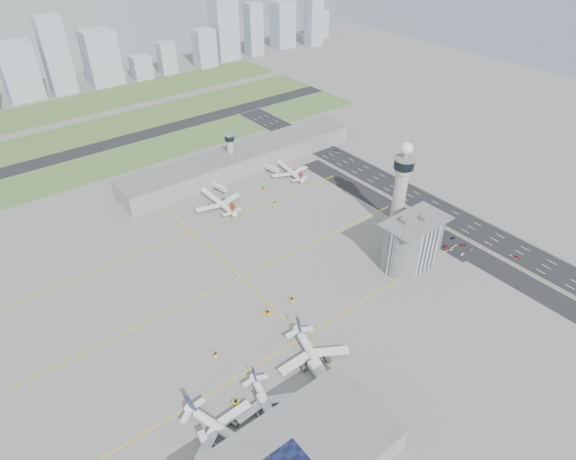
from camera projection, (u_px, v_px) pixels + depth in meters
ground at (324, 277)px, 290.06m from camera, size 1000.00×1000.00×0.00m
grass_strip_0 at (138, 155)px, 425.29m from camera, size 480.00×50.00×0.08m
grass_strip_1 at (107, 128)px, 473.73m from camera, size 480.00×60.00×0.08m
grass_strip_2 at (80, 105)px, 525.41m from camera, size 480.00×70.00×0.08m
runway at (122, 141)px, 449.18m from camera, size 480.00×22.00×0.10m
highway at (443, 213)px, 347.94m from camera, size 28.00×500.00×0.10m
barrier_left at (431, 219)px, 340.57m from camera, size 0.60×500.00×1.20m
barrier_right at (455, 206)px, 354.67m from camera, size 0.60×500.00×1.20m
landside_road at (432, 231)px, 328.90m from camera, size 18.00×260.00×0.08m
parking_lot at (445, 240)px, 320.13m from camera, size 20.00×44.00×0.10m
taxiway_line_h_0 at (304, 337)px, 250.54m from camera, size 260.00×0.60×0.01m
taxiway_line_h_1 at (241, 278)px, 289.29m from camera, size 260.00×0.60×0.01m
taxiway_line_h_2 at (192, 232)px, 328.05m from camera, size 260.00×0.60×0.01m
taxiway_line_v at (241, 278)px, 289.29m from camera, size 0.60×260.00×0.01m
control_tower at (401, 184)px, 311.37m from camera, size 14.00×14.00×64.50m
secondary_tower at (230, 149)px, 391.26m from camera, size 8.60×8.60×31.90m
admin_building at (412, 242)px, 293.25m from camera, size 42.00×24.00×33.50m
terminal_pier at (243, 159)px, 401.26m from camera, size 210.00×32.00×15.80m
airplane_near_a at (223, 427)px, 201.65m from camera, size 46.68×50.64×11.66m
airplane_near_b at (268, 403)px, 212.05m from camera, size 37.84×41.99×10.14m
airplane_near_c at (315, 355)px, 232.67m from camera, size 48.36×53.01×12.47m
airplane_far_a at (218, 198)px, 352.40m from camera, size 38.73×45.41×12.60m
airplane_far_b at (290, 168)px, 392.62m from camera, size 38.32×43.26×10.90m
jet_bridge_near_1 at (273, 422)px, 207.23m from camera, size 5.39×14.31×5.70m
jet_bridge_near_2 at (325, 386)px, 222.34m from camera, size 5.39×14.31×5.70m
jet_bridge_far_0 at (214, 186)px, 374.69m from camera, size 5.39×14.31×5.70m
jet_bridge_far_1 at (266, 167)px, 399.87m from camera, size 5.39×14.31×5.70m
tug_0 at (216, 354)px, 239.93m from camera, size 3.26×3.69×1.78m
tug_1 at (236, 402)px, 217.25m from camera, size 3.96×4.08×1.96m
tug_2 at (268, 313)px, 263.68m from camera, size 3.13×3.84×1.94m
tug_3 at (292, 299)px, 272.40m from camera, size 2.77×3.52×1.82m
tug_4 at (263, 188)px, 375.14m from camera, size 3.37×2.97×1.63m
tug_5 at (275, 203)px, 357.15m from camera, size 3.76×3.54×1.80m
car_lot_0 at (462, 254)px, 307.13m from camera, size 3.73×1.67×1.24m
car_lot_1 at (451, 249)px, 311.20m from camera, size 3.78×1.38×1.24m
car_lot_2 at (446, 246)px, 314.14m from camera, size 4.22×2.43×1.11m
car_lot_3 at (433, 239)px, 320.34m from camera, size 4.50×2.10×1.27m
car_lot_4 at (430, 236)px, 323.69m from camera, size 3.66×1.95×1.19m
car_lot_5 at (419, 231)px, 327.87m from camera, size 3.62×1.52×1.16m
car_lot_6 at (471, 250)px, 311.12m from camera, size 4.18×2.46×1.09m
car_lot_7 at (464, 245)px, 315.37m from camera, size 4.44×2.33×1.23m
car_lot_8 at (453, 238)px, 321.78m from camera, size 3.23×1.34×1.09m
car_lot_9 at (443, 234)px, 325.76m from camera, size 3.44×1.63×1.09m
car_lot_10 at (437, 231)px, 328.45m from camera, size 4.59×2.65×1.20m
car_lot_11 at (432, 227)px, 332.18m from camera, size 3.87×1.90×1.08m
car_hw_0 at (517, 257)px, 304.60m from camera, size 2.04×3.83×1.24m
car_hw_1 at (401, 191)px, 372.56m from camera, size 1.74×3.62×1.14m
car_hw_2 at (337, 151)px, 430.43m from camera, size 2.26×4.17×1.11m
car_hw_4 at (285, 135)px, 458.56m from camera, size 1.47×3.43×1.15m
skyline_bldg_7 at (19, 71)px, 524.75m from camera, size 35.76×28.61×61.22m
skyline_bldg_8 at (56, 56)px, 535.10m from camera, size 26.33×21.06×83.39m
skyline_bldg_9 at (101, 58)px, 566.71m from camera, size 36.96×29.57×62.11m
skyline_bldg_10 at (141, 67)px, 592.65m from camera, size 23.01×18.41×27.75m
skyline_bldg_11 at (167, 58)px, 606.83m from camera, size 20.22×16.18×38.97m
skyline_bldg_12 at (205, 48)px, 630.37m from camera, size 26.14×20.92×46.89m
skyline_bldg_13 at (224, 28)px, 647.96m from camera, size 32.26×25.81×81.20m
skyline_bldg_14 at (254, 30)px, 668.97m from camera, size 21.59×17.28×68.75m
skyline_bldg_15 at (283, 25)px, 705.67m from camera, size 30.25×24.20×63.40m
skyline_bldg_16 at (314, 20)px, 712.16m from camera, size 23.04×18.43×71.56m
skyline_bldg_17 at (320, 24)px, 756.97m from camera, size 22.64×18.11×41.06m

